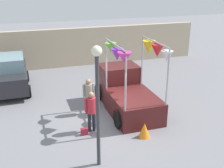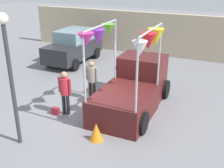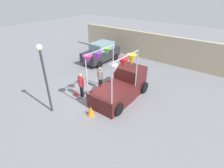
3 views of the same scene
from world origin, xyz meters
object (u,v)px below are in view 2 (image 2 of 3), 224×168
vendor_truck (134,85)px  person_customer (65,89)px  person_vendor (92,77)px  street_lamp (9,63)px  handbag (55,111)px  parked_car (74,46)px  folded_kite_bundle_tangerine (96,132)px

vendor_truck → person_customer: (-2.06, -1.62, 0.11)m
vendor_truck → person_vendor: (-1.79, -0.06, 0.09)m
person_customer → person_vendor: bearing=80.1°
vendor_truck → street_lamp: bearing=-122.1°
handbag → street_lamp: bearing=-89.0°
vendor_truck → street_lamp: (-2.38, -3.79, 1.70)m
person_vendor → street_lamp: (-0.59, -3.73, 1.61)m
parked_car → folded_kite_bundle_tangerine: bearing=-53.9°
folded_kite_bundle_tangerine → handbag: bearing=157.9°
person_vendor → street_lamp: 4.11m
handbag → folded_kite_bundle_tangerine: size_ratio=0.47×
vendor_truck → parked_car: size_ratio=1.04×
person_vendor → folded_kite_bundle_tangerine: size_ratio=2.76×
vendor_truck → handbag: vendor_truck is taller
person_vendor → handbag: person_vendor is taller
person_vendor → parked_car: bearing=129.4°
handbag → folded_kite_bundle_tangerine: folded_kite_bundle_tangerine is taller
handbag → parked_car: bearing=115.0°
vendor_truck → person_vendor: size_ratio=2.51×
parked_car → handbag: bearing=-65.0°
parked_car → person_vendor: (3.34, -4.06, 0.05)m
person_customer → person_vendor: size_ratio=1.02×
parked_car → handbag: parked_car is taller
handbag → person_vendor: bearing=70.5°
street_lamp → parked_car: bearing=109.5°
person_customer → handbag: 0.97m
vendor_truck → folded_kite_bundle_tangerine: 2.78m
person_customer → street_lamp: bearing=-98.2°
parked_car → person_vendor: parked_car is taller
street_lamp → vendor_truck: bearing=57.9°
person_customer → handbag: (-0.35, -0.20, -0.88)m
folded_kite_bundle_tangerine → person_vendor: bearing=120.2°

